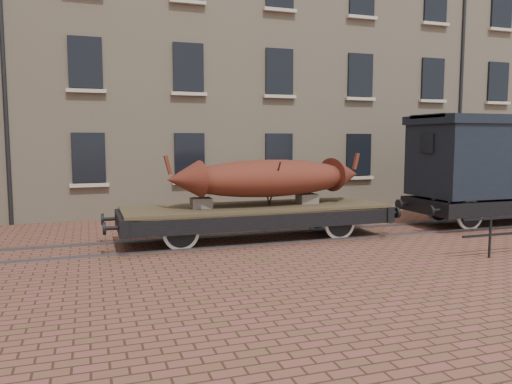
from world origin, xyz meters
name	(u,v)px	position (x,y,z in m)	size (l,w,h in m)	color
ground	(308,236)	(0.00, 0.00, 0.00)	(90.00, 90.00, 0.00)	brown
warehouse_cream	(280,53)	(3.00, 9.99, 7.00)	(40.00, 10.19, 14.00)	tan
rail_track	(308,235)	(0.00, 0.00, 0.03)	(30.00, 1.52, 0.06)	#59595E
flatcar_wagon	(256,212)	(-1.61, 0.00, 0.78)	(8.28, 2.24, 1.25)	#423A28
iron_boat	(269,178)	(-1.21, 0.00, 1.74)	(5.94, 2.00, 1.45)	maroon
goods_van	(503,156)	(7.06, 0.00, 2.25)	(6.96, 2.54, 3.60)	black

